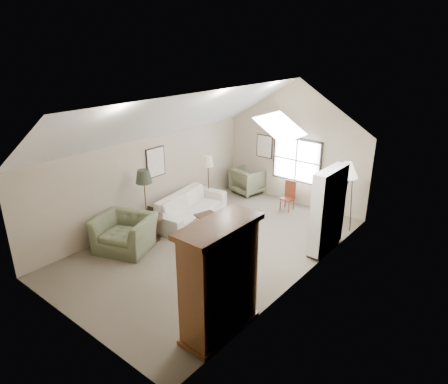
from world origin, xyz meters
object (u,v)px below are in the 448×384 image
Objects in this scene: armchair_near at (125,233)px; side_table at (151,228)px; armoire at (220,280)px; side_chair at (287,196)px; coffee_table at (213,226)px; armchair_far at (248,180)px; sofa at (190,207)px.

armchair_near is 2.05× the size of side_table.
armoire is 2.34× the size of side_chair.
coffee_table is at bearing 36.75° from armchair_near.
armchair_far is 1.48× the size of side_table.
armoire is at bearing -23.34° from side_table.
armchair_far is 1.06× the size of side_chair.
armchair_near is (-3.87, 0.85, -0.65)m from armoire.
side_chair is at bearing 65.80° from side_table.
sofa is 1.60m from side_table.
coffee_table is at bearing 132.70° from armoire.
sofa is at bearing 68.12° from armchair_near.
sofa is 2.64× the size of coffee_table.
armchair_far is 0.98× the size of coffee_table.
sofa is 2.85× the size of side_chair.
side_table is at bearing 156.66° from armoire.
armoire is at bearing 132.88° from armchair_far.
coffee_table is 2.90m from side_chair.
sofa is 2.37m from armchair_near.
side_table is 4.43m from side_chair.
side_table is (-1.12, -1.23, 0.08)m from coffee_table.
coffee_table is (1.24, 2.00, -0.19)m from armchair_near.
side_chair reaches higher than armchair_far.
armchair_far reaches higher than side_table.
armchair_far is 1.90m from side_chair.
armchair_near reaches higher than side_table.
coffee_table is at bearing 120.57° from armchair_far.
armoire is 2.16× the size of coffee_table.
armoire is 1.59× the size of armchair_near.
armchair_near is at bearing 100.12° from armchair_far.
armoire reaches higher than armchair_far.
armchair_near is 5.18m from side_chair.
armchair_far is at bearing 67.60° from armchair_near.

